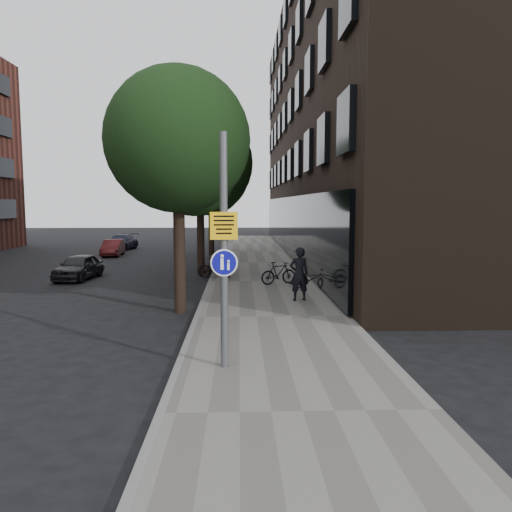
{
  "coord_description": "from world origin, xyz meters",
  "views": [
    {
      "loc": [
        -0.74,
        -10.9,
        3.39
      ],
      "look_at": [
        -0.3,
        2.31,
        2.0
      ],
      "focal_mm": 35.0,
      "sensor_mm": 36.0,
      "label": 1
    }
  ],
  "objects_px": {
    "parked_bike_facade_near": "(311,278)",
    "pedestrian": "(299,274)",
    "signpost": "(224,251)",
    "parked_car_near": "(79,267)"
  },
  "relations": [
    {
      "from": "signpost",
      "to": "parked_car_near",
      "type": "height_order",
      "value": "signpost"
    },
    {
      "from": "pedestrian",
      "to": "signpost",
      "type": "bearing_deg",
      "value": 61.61
    },
    {
      "from": "pedestrian",
      "to": "parked_car_near",
      "type": "xyz_separation_m",
      "value": [
        -9.23,
        5.86,
        -0.46
      ]
    },
    {
      "from": "parked_bike_facade_near",
      "to": "pedestrian",
      "type": "bearing_deg",
      "value": -177.12
    },
    {
      "from": "parked_bike_facade_near",
      "to": "parked_car_near",
      "type": "bearing_deg",
      "value": 91.04
    },
    {
      "from": "signpost",
      "to": "parked_car_near",
      "type": "relative_size",
      "value": 1.39
    },
    {
      "from": "pedestrian",
      "to": "parked_bike_facade_near",
      "type": "height_order",
      "value": "pedestrian"
    },
    {
      "from": "signpost",
      "to": "pedestrian",
      "type": "distance_m",
      "value": 7.33
    },
    {
      "from": "signpost",
      "to": "parked_bike_facade_near",
      "type": "bearing_deg",
      "value": 69.12
    },
    {
      "from": "signpost",
      "to": "pedestrian",
      "type": "xyz_separation_m",
      "value": [
        2.32,
        6.81,
        -1.44
      ]
    }
  ]
}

